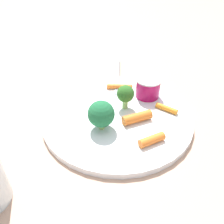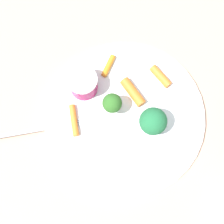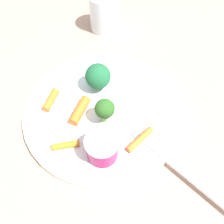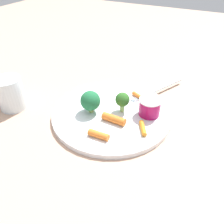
# 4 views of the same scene
# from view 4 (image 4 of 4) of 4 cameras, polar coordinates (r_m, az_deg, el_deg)

# --- Properties ---
(ground_plane) EXTENTS (2.40, 2.40, 0.00)m
(ground_plane) POSITION_cam_4_polar(r_m,az_deg,el_deg) (0.55, -0.05, -0.72)
(ground_plane) COLOR tan
(plate) EXTENTS (0.29, 0.29, 0.01)m
(plate) POSITION_cam_4_polar(r_m,az_deg,el_deg) (0.55, -0.05, -0.23)
(plate) COLOR white
(plate) RESTS_ON ground_plane
(sauce_cup) EXTENTS (0.05, 0.05, 0.04)m
(sauce_cup) POSITION_cam_4_polar(r_m,az_deg,el_deg) (0.53, 9.57, 1.27)
(sauce_cup) COLOR #9C0D49
(sauce_cup) RESTS_ON plate
(broccoli_floret_0) EXTENTS (0.03, 0.03, 0.05)m
(broccoli_floret_0) POSITION_cam_4_polar(r_m,az_deg,el_deg) (0.53, 2.68, 3.07)
(broccoli_floret_0) COLOR #87BD6B
(broccoli_floret_0) RESTS_ON plate
(broccoli_floret_1) EXTENTS (0.05, 0.05, 0.06)m
(broccoli_floret_1) POSITION_cam_4_polar(r_m,az_deg,el_deg) (0.53, -5.53, 2.83)
(broccoli_floret_1) COLOR #86AA57
(broccoli_floret_1) RESTS_ON plate
(carrot_stick_0) EXTENTS (0.04, 0.06, 0.01)m
(carrot_stick_0) POSITION_cam_4_polar(r_m,az_deg,el_deg) (0.59, 7.27, 3.68)
(carrot_stick_0) COLOR orange
(carrot_stick_0) RESTS_ON plate
(carrot_stick_1) EXTENTS (0.04, 0.03, 0.01)m
(carrot_stick_1) POSITION_cam_4_polar(r_m,az_deg,el_deg) (0.49, 7.86, -4.09)
(carrot_stick_1) COLOR orange
(carrot_stick_1) RESTS_ON plate
(carrot_stick_2) EXTENTS (0.02, 0.06, 0.02)m
(carrot_stick_2) POSITION_cam_4_polar(r_m,az_deg,el_deg) (0.51, 0.47, -1.78)
(carrot_stick_2) COLOR orange
(carrot_stick_2) RESTS_ON plate
(carrot_stick_3) EXTENTS (0.02, 0.05, 0.01)m
(carrot_stick_3) POSITION_cam_4_polar(r_m,az_deg,el_deg) (0.47, -3.42, -5.82)
(carrot_stick_3) COLOR orange
(carrot_stick_3) RESTS_ON plate
(fork) EXTENTS (0.18, 0.09, 0.00)m
(fork) POSITION_cam_4_polar(r_m,az_deg,el_deg) (0.64, 11.52, 5.55)
(fork) COLOR #ABBAC4
(fork) RESTS_ON plate
(drinking_glass) EXTENTS (0.07, 0.07, 0.08)m
(drinking_glass) POSITION_cam_4_polar(r_m,az_deg,el_deg) (0.61, -24.43, 4.30)
(drinking_glass) COLOR silver
(drinking_glass) RESTS_ON ground_plane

